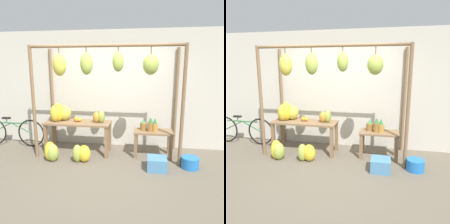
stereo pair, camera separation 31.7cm
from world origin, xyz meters
The scene contains 14 objects.
ground_plane centered at (0.00, 0.00, 0.00)m, with size 20.00×20.00×0.00m, color #665B4C.
shop_wall_back centered at (0.00, 1.53, 1.40)m, with size 8.00×0.08×2.80m.
stall_awning centered at (-0.02, 0.62, 1.78)m, with size 3.10×1.12×2.37m.
display_table_main centered at (-0.68, 0.86, 0.60)m, with size 1.47×0.56×0.73m.
display_table_side centered at (1.00, 0.91, 0.44)m, with size 0.84×0.46×0.58m.
banana_pile_on_table centered at (-1.12, 0.90, 0.91)m, with size 0.51×0.49×0.42m.
orange_pile centered at (-0.70, 0.91, 0.78)m, with size 0.21×0.20×0.09m.
pineapple_cluster centered at (0.93, 0.90, 0.70)m, with size 0.39×0.21×0.31m.
banana_pile_ground_left centered at (-1.11, 0.32, 0.20)m, with size 0.39×0.34×0.42m.
banana_pile_ground_right centered at (-0.47, 0.37, 0.18)m, with size 0.43×0.32×0.37m.
fruit_crate_white centered at (1.06, 0.24, 0.12)m, with size 0.37×0.35×0.25m.
blue_bucket centered at (1.71, 0.40, 0.11)m, with size 0.33×0.33×0.22m.
parked_bicycle centered at (-2.46, 1.05, 0.36)m, with size 1.70×0.08×0.73m.
papaya_pile centered at (-0.19, 0.87, 0.86)m, with size 0.32×0.22×0.26m.
Camera 2 is at (1.10, -3.70, 1.95)m, focal length 35.00 mm.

